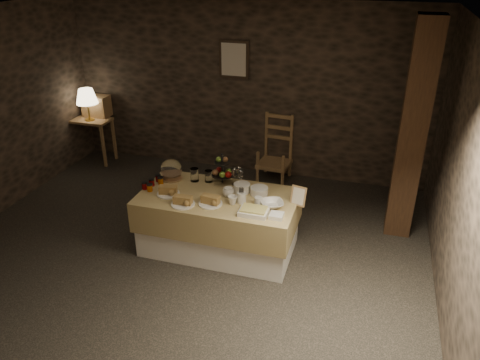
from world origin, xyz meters
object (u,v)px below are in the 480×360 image
(fruit_stand, at_px, (222,172))
(timber_column, at_px, (413,133))
(table_lamp, at_px, (86,97))
(chair, at_px, (275,151))
(wine_rack, at_px, (96,106))
(console_table, at_px, (90,126))
(buffet_table, at_px, (219,218))

(fruit_stand, bearing_deg, timber_column, 18.47)
(table_lamp, height_order, fruit_stand, table_lamp)
(table_lamp, height_order, chair, table_lamp)
(wine_rack, distance_m, chair, 3.03)
(console_table, bearing_deg, wine_rack, 74.48)
(buffet_table, distance_m, fruit_stand, 0.55)
(chair, relative_size, timber_column, 0.30)
(buffet_table, xyz_separation_m, timber_column, (2.01, 1.02, 0.90))
(fruit_stand, bearing_deg, wine_rack, 148.30)
(table_lamp, bearing_deg, timber_column, -9.11)
(table_lamp, distance_m, wine_rack, 0.32)
(table_lamp, xyz_separation_m, timber_column, (4.81, -0.77, 0.18))
(table_lamp, xyz_separation_m, chair, (2.99, 0.30, -0.68))
(chair, bearing_deg, buffet_table, -89.84)
(console_table, distance_m, wine_rack, 0.35)
(buffet_table, height_order, chair, chair)
(chair, relative_size, fruit_stand, 2.09)
(buffet_table, bearing_deg, timber_column, 26.86)
(console_table, height_order, fruit_stand, fruit_stand)
(console_table, height_order, timber_column, timber_column)
(fruit_stand, bearing_deg, table_lamp, 151.91)
(console_table, distance_m, fruit_stand, 3.18)
(timber_column, height_order, fruit_stand, timber_column)
(timber_column, bearing_deg, chair, 149.48)
(table_lamp, bearing_deg, buffet_table, -32.65)
(buffet_table, bearing_deg, console_table, 147.09)
(table_lamp, bearing_deg, console_table, 135.00)
(console_table, xyz_separation_m, timber_column, (4.86, -0.82, 0.70))
(buffet_table, bearing_deg, table_lamp, 147.35)
(timber_column, distance_m, fruit_stand, 2.23)
(buffet_table, bearing_deg, wine_rack, 144.13)
(wine_rack, bearing_deg, buffet_table, -35.87)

